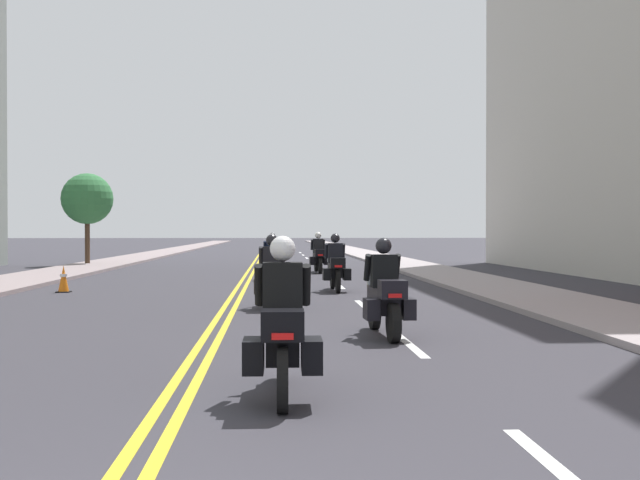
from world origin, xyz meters
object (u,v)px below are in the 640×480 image
object	(u,v)px
motorcycle_4	(272,261)
street_tree_0	(87,199)
motorcycle_1	(385,297)
motorcycle_0	(283,332)
motorcycle_6	(272,253)
motorcycle_3	(336,267)
traffic_cone_2	(64,279)
motorcycle_5	(318,256)
motorcycle_2	(272,278)

from	to	relation	value
motorcycle_4	street_tree_0	size ratio (longest dim) A/B	0.49
motorcycle_1	street_tree_0	distance (m)	27.80
motorcycle_0	motorcycle_6	xyz separation A→B (m)	(-0.18, 27.48, -0.01)
motorcycle_4	street_tree_0	world-z (taller)	street_tree_0
motorcycle_0	motorcycle_1	distance (m)	4.67
motorcycle_4	motorcycle_6	world-z (taller)	motorcycle_6
motorcycle_3	motorcycle_6	distance (m)	14.06
motorcycle_0	traffic_cone_2	bearing A→B (deg)	114.00
motorcycle_1	motorcycle_5	distance (m)	18.59
motorcycle_3	motorcycle_4	size ratio (longest dim) A/B	1.02
motorcycle_0	motorcycle_5	world-z (taller)	motorcycle_5
motorcycle_6	traffic_cone_2	size ratio (longest dim) A/B	3.07
motorcycle_3	motorcycle_4	distance (m)	5.24
motorcycle_1	motorcycle_4	distance (m)	14.22
motorcycle_5	motorcycle_6	xyz separation A→B (m)	(-1.87, 4.53, 0.00)
motorcycle_2	traffic_cone_2	distance (m)	7.32
motorcycle_4	motorcycle_5	distance (m)	4.86
motorcycle_1	motorcycle_4	size ratio (longest dim) A/B	1.02
motorcycle_3	motorcycle_2	bearing A→B (deg)	-112.30
motorcycle_3	motorcycle_5	xyz separation A→B (m)	(0.06, 9.41, -0.00)
motorcycle_3	motorcycle_4	xyz separation A→B (m)	(-1.80, 4.92, 0.00)
motorcycle_0	motorcycle_5	xyz separation A→B (m)	(1.69, 22.95, -0.01)
motorcycle_6	traffic_cone_2	world-z (taller)	motorcycle_6
motorcycle_4	street_tree_0	bearing A→B (deg)	129.07
motorcycle_3	motorcycle_5	distance (m)	9.41
motorcycle_2	motorcycle_3	xyz separation A→B (m)	(1.76, 4.50, 0.01)
traffic_cone_2	motorcycle_2	bearing A→B (deg)	-38.54
motorcycle_2	motorcycle_6	world-z (taller)	motorcycle_2
motorcycle_0	traffic_cone_2	size ratio (longest dim) A/B	2.82
motorcycle_3	motorcycle_6	world-z (taller)	motorcycle_3
motorcycle_2	motorcycle_3	distance (m)	4.83
motorcycle_2	motorcycle_0	bearing A→B (deg)	-89.24
motorcycle_0	motorcycle_2	distance (m)	9.04
motorcycle_5	street_tree_0	size ratio (longest dim) A/B	0.50
motorcycle_0	street_tree_0	world-z (taller)	street_tree_0
motorcycle_0	motorcycle_3	xyz separation A→B (m)	(1.62, 13.53, -0.00)
motorcycle_4	street_tree_0	distance (m)	14.71
motorcycle_2	street_tree_0	xyz separation A→B (m)	(-9.01, 20.80, 2.57)
traffic_cone_2	street_tree_0	world-z (taller)	street_tree_0
motorcycle_4	motorcycle_1	bearing A→B (deg)	-81.75
motorcycle_4	motorcycle_6	distance (m)	9.02
motorcycle_5	motorcycle_6	bearing A→B (deg)	109.84
motorcycle_2	motorcycle_5	distance (m)	14.03
motorcycle_4	traffic_cone_2	distance (m)	7.49
motorcycle_0	motorcycle_4	distance (m)	18.46
motorcycle_3	street_tree_0	world-z (taller)	street_tree_0
motorcycle_3	traffic_cone_2	size ratio (longest dim) A/B	3.01
motorcycle_2	motorcycle_5	xyz separation A→B (m)	(1.82, 13.91, 0.00)
motorcycle_1	motorcycle_6	world-z (taller)	motorcycle_6
motorcycle_1	traffic_cone_2	world-z (taller)	motorcycle_1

